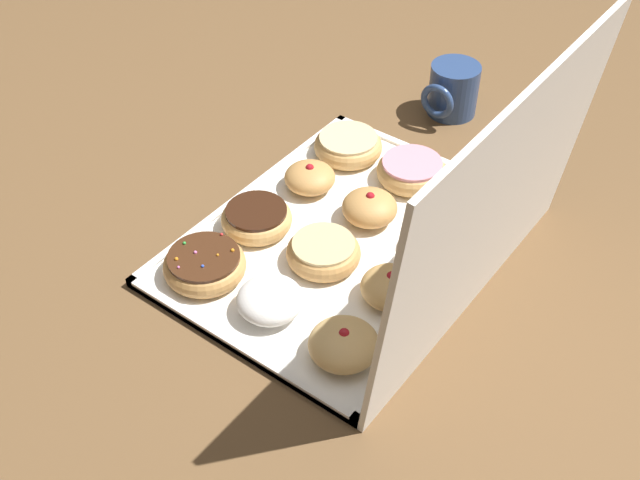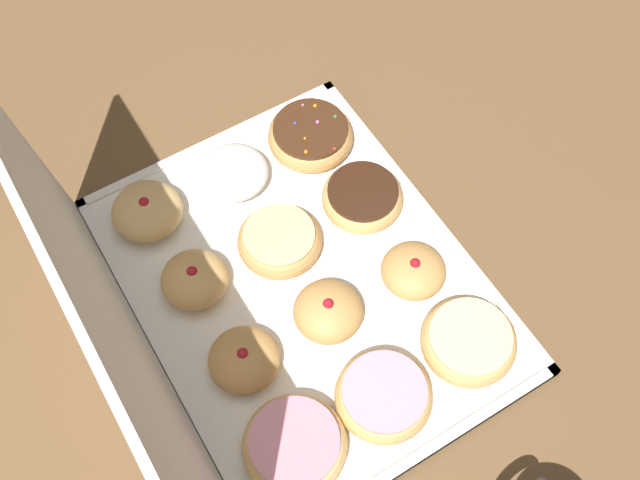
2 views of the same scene
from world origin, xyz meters
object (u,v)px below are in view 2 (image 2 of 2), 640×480
object	(u,v)px
sprinkle_donut_3	(311,135)
donut_box	(304,284)
powdered_filled_donut_7	(232,174)
pink_frosted_donut_8	(295,445)
jelly_filled_donut_1	(413,271)
jelly_filled_donut_9	(244,360)
jelly_filled_donut_5	(327,312)
jelly_filled_donut_11	(147,211)
chocolate_frosted_donut_2	(362,197)
pink_frosted_donut_4	(386,394)
glazed_ring_donut_6	(281,240)
glazed_ring_donut_0	(469,341)
jelly_filled_donut_10	(195,279)

from	to	relation	value
sprinkle_donut_3	donut_box	bearing A→B (deg)	146.59
donut_box	sprinkle_donut_3	distance (m)	0.22
sprinkle_donut_3	powdered_filled_donut_7	bearing A→B (deg)	90.57
donut_box	pink_frosted_donut_8	xyz separation A→B (m)	(-0.18, 0.12, 0.03)
donut_box	jelly_filled_donut_1	world-z (taller)	jelly_filled_donut_1
donut_box	powdered_filled_donut_7	distance (m)	0.18
powdered_filled_donut_7	jelly_filled_donut_9	size ratio (longest dim) A/B	1.08
jelly_filled_donut_5	jelly_filled_donut_11	bearing A→B (deg)	27.13
chocolate_frosted_donut_2	jelly_filled_donut_5	xyz separation A→B (m)	(-0.12, 0.13, 0.01)
jelly_filled_donut_9	pink_frosted_donut_4	bearing A→B (deg)	-135.38
donut_box	jelly_filled_donut_5	distance (m)	0.07
pink_frosted_donut_8	donut_box	bearing A→B (deg)	-33.31
powdered_filled_donut_7	jelly_filled_donut_9	distance (m)	0.26
chocolate_frosted_donut_2	sprinkle_donut_3	bearing A→B (deg)	3.05
pink_frosted_donut_8	pink_frosted_donut_4	bearing A→B (deg)	-91.86
powdered_filled_donut_7	jelly_filled_donut_5	bearing A→B (deg)	-179.27
jelly_filled_donut_9	pink_frosted_donut_8	bearing A→B (deg)	-179.99
jelly_filled_donut_1	jelly_filled_donut_5	distance (m)	0.12
jelly_filled_donut_1	glazed_ring_donut_6	world-z (taller)	jelly_filled_donut_1
pink_frosted_donut_4	jelly_filled_donut_11	distance (m)	0.39
sprinkle_donut_3	glazed_ring_donut_6	world-z (taller)	sprinkle_donut_3
jelly_filled_donut_5	jelly_filled_donut_9	distance (m)	0.11
pink_frosted_donut_4	jelly_filled_donut_9	bearing A→B (deg)	44.62
glazed_ring_donut_0	jelly_filled_donut_5	world-z (taller)	jelly_filled_donut_5
donut_box	powdered_filled_donut_7	xyz separation A→B (m)	(0.18, 0.00, 0.03)
glazed_ring_donut_6	powdered_filled_donut_7	distance (m)	0.12
pink_frosted_donut_4	jelly_filled_donut_10	world-z (taller)	jelly_filled_donut_10
glazed_ring_donut_6	powdered_filled_donut_7	size ratio (longest dim) A/B	1.18
glazed_ring_donut_0	chocolate_frosted_donut_2	distance (m)	0.24
jelly_filled_donut_10	glazed_ring_donut_0	bearing A→B (deg)	-134.85
chocolate_frosted_donut_2	jelly_filled_donut_11	xyz separation A→B (m)	(0.13, 0.25, 0.00)
donut_box	glazed_ring_donut_0	distance (m)	0.22
chocolate_frosted_donut_2	pink_frosted_donut_4	world-z (taller)	pink_frosted_donut_4
sprinkle_donut_3	powdered_filled_donut_7	world-z (taller)	powdered_filled_donut_7
donut_box	chocolate_frosted_donut_2	distance (m)	0.14
glazed_ring_donut_0	jelly_filled_donut_11	distance (m)	0.44
chocolate_frosted_donut_2	jelly_filled_donut_5	size ratio (longest dim) A/B	1.27
donut_box	glazed_ring_donut_0	world-z (taller)	glazed_ring_donut_0
pink_frosted_donut_8	sprinkle_donut_3	bearing A→B (deg)	-33.36
glazed_ring_donut_0	powdered_filled_donut_7	size ratio (longest dim) A/B	1.26
sprinkle_donut_3	powdered_filled_donut_7	distance (m)	0.12
sprinkle_donut_3	pink_frosted_donut_8	world-z (taller)	same
donut_box	glazed_ring_donut_0	xyz separation A→B (m)	(-0.18, -0.12, 0.02)
glazed_ring_donut_6	sprinkle_donut_3	bearing A→B (deg)	-43.92
donut_box	pink_frosted_donut_4	world-z (taller)	pink_frosted_donut_4
pink_frosted_donut_8	powdered_filled_donut_7	bearing A→B (deg)	-17.43
chocolate_frosted_donut_2	sprinkle_donut_3	size ratio (longest dim) A/B	0.91
jelly_filled_donut_1	pink_frosted_donut_8	world-z (taller)	jelly_filled_donut_1
jelly_filled_donut_5	donut_box	bearing A→B (deg)	-0.90
glazed_ring_donut_6	jelly_filled_donut_11	world-z (taller)	jelly_filled_donut_11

